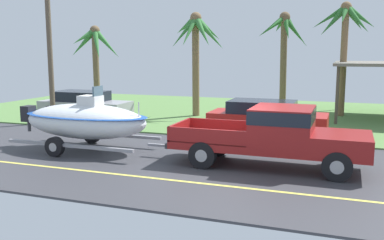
{
  "coord_description": "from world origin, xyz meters",
  "views": [
    {
      "loc": [
        3.22,
        -12.08,
        3.39
      ],
      "look_at": [
        -1.43,
        0.77,
        1.22
      ],
      "focal_mm": 40.55,
      "sensor_mm": 36.0,
      "label": 1
    }
  ],
  "objects": [
    {
      "name": "palm_tree_near_right",
      "position": [
        -4.15,
        9.05,
        3.98
      ],
      "size": [
        3.1,
        2.74,
        5.35
      ],
      "color": "brown",
      "rests_on": "ground"
    },
    {
      "name": "ground",
      "position": [
        0.0,
        8.38,
        -0.01
      ],
      "size": [
        36.0,
        22.0,
        0.11
      ],
      "color": "#38383D"
    },
    {
      "name": "utility_pole",
      "position": [
        -9.98,
        4.89,
        3.69
      ],
      "size": [
        0.24,
        1.8,
        7.09
      ],
      "color": "brown",
      "rests_on": "ground"
    },
    {
      "name": "palm_tree_far_left",
      "position": [
        -0.42,
        13.65,
        4.14
      ],
      "size": [
        3.08,
        3.06,
        5.63
      ],
      "color": "brown",
      "rests_on": "ground"
    },
    {
      "name": "palm_tree_mid",
      "position": [
        -10.96,
        10.3,
        3.59
      ],
      "size": [
        3.31,
        2.84,
        4.89
      ],
      "color": "brown",
      "rests_on": "ground"
    },
    {
      "name": "boat_on_trailer",
      "position": [
        -5.23,
        0.45,
        1.04
      ],
      "size": [
        5.84,
        2.41,
        2.24
      ],
      "color": "gray",
      "rests_on": "ground"
    },
    {
      "name": "pickup_truck_towing",
      "position": [
        1.44,
        0.45,
        1.01
      ],
      "size": [
        5.92,
        1.97,
        1.8
      ],
      "color": "maroon",
      "rests_on": "ground"
    },
    {
      "name": "palm_tree_near_left",
      "position": [
        2.93,
        11.49,
        4.49
      ],
      "size": [
        3.28,
        3.02,
        5.85
      ],
      "color": "brown",
      "rests_on": "ground"
    },
    {
      "name": "parked_sedan_near",
      "position": [
        -9.45,
        6.73,
        0.67
      ],
      "size": [
        4.65,
        1.81,
        1.38
      ],
      "color": "#99999E",
      "rests_on": "ground"
    },
    {
      "name": "parked_sedan_far",
      "position": [
        0.09,
        5.59,
        0.67
      ],
      "size": [
        4.77,
        1.92,
        1.38
      ],
      "color": "#B21E19",
      "rests_on": "ground"
    }
  ]
}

